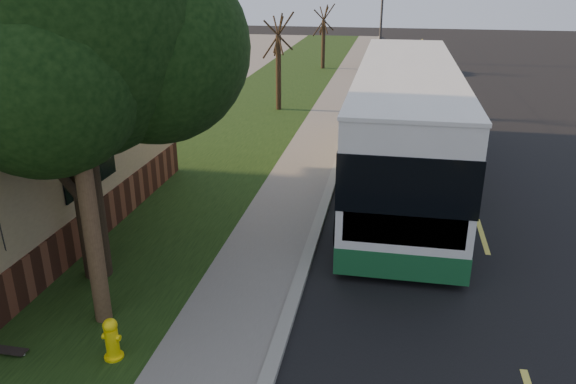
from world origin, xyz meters
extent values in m
plane|color=black|center=(0.00, 0.00, 0.00)|extent=(120.00, 120.00, 0.00)
cube|color=black|center=(4.00, 10.00, 0.01)|extent=(8.00, 80.00, 0.01)
cube|color=gray|center=(0.00, 10.00, 0.06)|extent=(0.25, 80.00, 0.12)
cube|color=slate|center=(-1.00, 10.00, 0.04)|extent=(2.00, 80.00, 0.08)
cube|color=black|center=(-4.50, 10.00, 0.04)|extent=(5.00, 80.00, 0.07)
cylinder|color=yellow|center=(-2.60, 0.00, 0.35)|extent=(0.22, 0.22, 0.55)
sphere|color=yellow|center=(-2.60, 0.00, 0.69)|extent=(0.24, 0.24, 0.24)
cylinder|color=yellow|center=(-2.60, 0.00, 0.47)|extent=(0.30, 0.10, 0.10)
cylinder|color=yellow|center=(-2.60, 0.00, 0.47)|extent=(0.10, 0.18, 0.10)
cylinder|color=yellow|center=(-2.60, 0.00, 0.09)|extent=(0.32, 0.32, 0.04)
cylinder|color=#473321|center=(-3.30, 1.00, 4.57)|extent=(0.30, 0.30, 9.00)
cylinder|color=black|center=(-4.20, 2.50, 2.07)|extent=(0.56, 0.56, 4.00)
sphere|color=black|center=(-4.20, 2.50, 5.27)|extent=(5.20, 5.20, 5.20)
sphere|color=black|center=(-2.80, 3.10, 4.67)|extent=(3.60, 3.60, 3.60)
sphere|color=black|center=(-3.90, 1.20, 4.37)|extent=(3.20, 3.20, 3.20)
cylinder|color=black|center=(-3.50, 18.00, 1.72)|extent=(0.24, 0.24, 3.30)
cylinder|color=black|center=(-3.50, 18.00, 3.37)|extent=(1.38, 0.57, 2.01)
cylinder|color=black|center=(-3.50, 18.00, 3.37)|extent=(0.74, 1.21, 1.58)
cylinder|color=black|center=(-3.50, 18.00, 3.37)|extent=(0.65, 1.05, 1.95)
cylinder|color=black|center=(-3.50, 18.00, 3.37)|extent=(1.28, 0.53, 1.33)
cylinder|color=black|center=(-3.50, 18.00, 3.37)|extent=(0.75, 1.21, 1.70)
cylinder|color=black|center=(-3.00, 30.00, 1.58)|extent=(0.24, 0.24, 3.03)
cylinder|color=black|center=(-3.00, 30.00, 3.10)|extent=(1.38, 0.57, 2.01)
cylinder|color=black|center=(-3.00, 30.00, 3.10)|extent=(0.74, 1.21, 1.58)
cylinder|color=black|center=(-3.00, 30.00, 3.10)|extent=(0.65, 1.05, 1.95)
cylinder|color=black|center=(-3.00, 30.00, 3.10)|extent=(1.28, 0.53, 1.33)
cylinder|color=black|center=(-3.00, 30.00, 3.10)|extent=(0.75, 1.21, 1.70)
cylinder|color=#2D2D30|center=(0.50, 34.00, 2.75)|extent=(0.16, 0.16, 5.50)
cube|color=silver|center=(2.01, 9.63, 1.99)|extent=(2.68, 12.88, 2.90)
cube|color=#18572C|center=(2.01, 9.63, 0.48)|extent=(2.70, 12.90, 0.59)
cube|color=black|center=(2.01, 9.63, 2.20)|extent=(2.72, 12.92, 1.18)
cube|color=black|center=(2.01, 3.22, 1.83)|extent=(2.38, 0.06, 1.72)
cube|color=yellow|center=(2.01, 3.23, 3.27)|extent=(1.72, 0.06, 0.38)
cube|color=#FFF2CC|center=(1.21, 3.21, 0.59)|extent=(0.27, 0.04, 0.16)
cube|color=#FFF2CC|center=(2.82, 3.21, 0.59)|extent=(0.27, 0.04, 0.16)
cube|color=silver|center=(2.01, 9.63, 3.46)|extent=(2.73, 12.93, 0.08)
cylinder|color=black|center=(0.67, 4.91, 0.49)|extent=(0.30, 0.99, 0.99)
cylinder|color=black|center=(3.36, 4.91, 0.49)|extent=(0.30, 0.99, 0.99)
cylinder|color=black|center=(0.67, 8.56, 0.49)|extent=(0.30, 0.99, 0.99)
cylinder|color=black|center=(3.36, 8.56, 0.49)|extent=(0.30, 0.99, 0.99)
cylinder|color=black|center=(0.67, 14.36, 0.49)|extent=(0.30, 0.99, 0.99)
cylinder|color=black|center=(3.36, 14.36, 0.49)|extent=(0.30, 0.99, 0.99)
cube|color=black|center=(-4.45, -0.23, 0.13)|extent=(0.79, 0.20, 0.02)
cylinder|color=silver|center=(-4.17, -0.24, 0.09)|extent=(0.05, 0.18, 0.05)
cube|color=black|center=(-8.55, 6.92, 0.57)|extent=(1.43, 1.23, 1.06)
cube|color=black|center=(-8.55, 6.92, 1.13)|extent=(1.48, 1.29, 0.07)
imported|color=black|center=(1.50, 29.37, 0.84)|extent=(2.59, 5.16, 1.69)
camera|label=1|loc=(1.62, -6.94, 6.00)|focal=35.00mm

